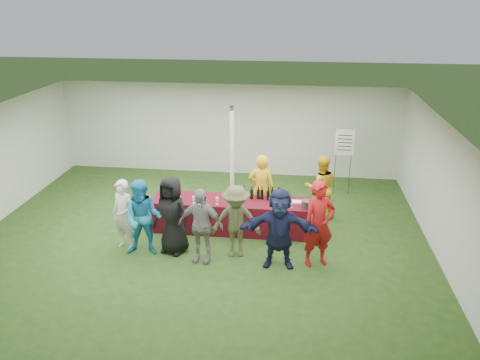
# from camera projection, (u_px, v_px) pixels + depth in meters

# --- Properties ---
(ground) EXTENTS (60.00, 60.00, 0.00)m
(ground) POSITION_uv_depth(u_px,v_px,m) (203.00, 234.00, 10.66)
(ground) COLOR #284719
(ground) RESTS_ON ground
(tent) EXTENTS (10.00, 10.00, 10.00)m
(tent) POSITION_uv_depth(u_px,v_px,m) (232.00, 162.00, 11.21)
(tent) COLOR white
(tent) RESTS_ON ground
(serving_table) EXTENTS (3.60, 0.80, 0.75)m
(serving_table) POSITION_uv_depth(u_px,v_px,m) (231.00, 215.00, 10.72)
(serving_table) COLOR maroon
(serving_table) RESTS_ON ground
(wine_bottles) EXTENTS (0.85, 0.11, 0.32)m
(wine_bottles) POSITION_uv_depth(u_px,v_px,m) (262.00, 194.00, 10.58)
(wine_bottles) COLOR black
(wine_bottles) RESTS_ON serving_table
(wine_glasses) EXTENTS (2.79, 0.12, 0.16)m
(wine_glasses) POSITION_uv_depth(u_px,v_px,m) (207.00, 199.00, 10.36)
(wine_glasses) COLOR silver
(wine_glasses) RESTS_ON serving_table
(water_bottle) EXTENTS (0.07, 0.07, 0.23)m
(water_bottle) POSITION_uv_depth(u_px,v_px,m) (230.00, 194.00, 10.62)
(water_bottle) COLOR silver
(water_bottle) RESTS_ON serving_table
(bar_towel) EXTENTS (0.25, 0.18, 0.03)m
(bar_towel) POSITION_uv_depth(u_px,v_px,m) (297.00, 202.00, 10.45)
(bar_towel) COLOR white
(bar_towel) RESTS_ON serving_table
(dump_bucket) EXTENTS (0.21, 0.21, 0.18)m
(dump_bucket) POSITION_uv_depth(u_px,v_px,m) (306.00, 204.00, 10.15)
(dump_bucket) COLOR slate
(dump_bucket) RESTS_ON serving_table
(wine_list_sign) EXTENTS (0.50, 0.03, 1.80)m
(wine_list_sign) POSITION_uv_depth(u_px,v_px,m) (344.00, 147.00, 12.37)
(wine_list_sign) COLOR slate
(wine_list_sign) RESTS_ON ground
(staff_pourer) EXTENTS (0.65, 0.46, 1.70)m
(staff_pourer) POSITION_uv_depth(u_px,v_px,m) (261.00, 189.00, 10.89)
(staff_pourer) COLOR gold
(staff_pourer) RESTS_ON ground
(staff_back) EXTENTS (0.87, 0.73, 1.58)m
(staff_back) POSITION_uv_depth(u_px,v_px,m) (321.00, 187.00, 11.18)
(staff_back) COLOR gold
(staff_back) RESTS_ON ground
(customer_0) EXTENTS (0.66, 0.55, 1.55)m
(customer_0) POSITION_uv_depth(u_px,v_px,m) (124.00, 215.00, 9.80)
(customer_0) COLOR silver
(customer_0) RESTS_ON ground
(customer_1) EXTENTS (0.84, 0.67, 1.64)m
(customer_1) POSITION_uv_depth(u_px,v_px,m) (143.00, 218.00, 9.57)
(customer_1) COLOR #1E7EB7
(customer_1) RESTS_ON ground
(customer_2) EXTENTS (0.95, 0.76, 1.68)m
(customer_2) POSITION_uv_depth(u_px,v_px,m) (172.00, 215.00, 9.64)
(customer_2) COLOR black
(customer_2) RESTS_ON ground
(customer_3) EXTENTS (0.96, 0.48, 1.58)m
(customer_3) POSITION_uv_depth(u_px,v_px,m) (201.00, 225.00, 9.34)
(customer_3) COLOR gray
(customer_3) RESTS_ON ground
(customer_4) EXTENTS (1.07, 0.68, 1.56)m
(customer_4) POSITION_uv_depth(u_px,v_px,m) (236.00, 222.00, 9.51)
(customer_4) COLOR #4B512F
(customer_4) RESTS_ON ground
(customer_5) EXTENTS (1.55, 0.53, 1.66)m
(customer_5) POSITION_uv_depth(u_px,v_px,m) (279.00, 228.00, 9.13)
(customer_5) COLOR #171C3C
(customer_5) RESTS_ON ground
(customer_6) EXTENTS (0.77, 0.65, 1.78)m
(customer_6) POSITION_uv_depth(u_px,v_px,m) (319.00, 224.00, 9.17)
(customer_6) COLOR #A51114
(customer_6) RESTS_ON ground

